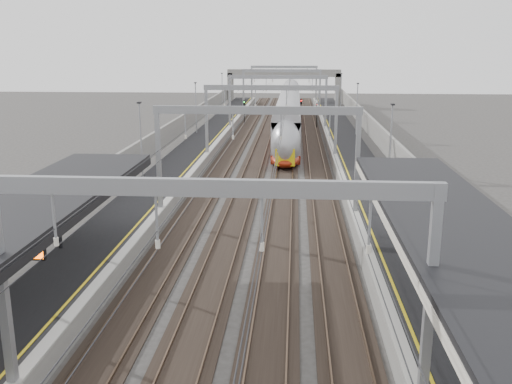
# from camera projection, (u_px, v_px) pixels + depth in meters

# --- Properties ---
(platform_left) EXTENTS (4.00, 120.00, 1.00)m
(platform_left) POSITION_uv_depth(u_px,v_px,m) (196.00, 152.00, 59.65)
(platform_left) COLOR black
(platform_left) RESTS_ON ground
(platform_right) EXTENTS (4.00, 120.00, 1.00)m
(platform_right) POSITION_uv_depth(u_px,v_px,m) (349.00, 154.00, 58.58)
(platform_right) COLOR black
(platform_right) RESTS_ON ground
(tracks) EXTENTS (11.40, 140.00, 0.20)m
(tracks) POSITION_uv_depth(u_px,v_px,m) (272.00, 157.00, 59.22)
(tracks) COLOR black
(tracks) RESTS_ON ground
(overhead_line) EXTENTS (13.00, 140.00, 6.60)m
(overhead_line) POSITION_uv_depth(u_px,v_px,m) (275.00, 93.00, 64.11)
(overhead_line) COLOR gray
(overhead_line) RESTS_ON platform_left
(canopy_right) EXTENTS (4.40, 30.00, 4.24)m
(canopy_right) POSITION_uv_depth(u_px,v_px,m) (484.00, 258.00, 16.83)
(canopy_right) COLOR black
(canopy_right) RESTS_ON platform_right
(overbridge) EXTENTS (22.00, 2.20, 6.90)m
(overbridge) POSITION_uv_depth(u_px,v_px,m) (284.00, 78.00, 111.09)
(overbridge) COLOR slate
(overbridge) RESTS_ON ground
(wall_left) EXTENTS (0.30, 120.00, 3.20)m
(wall_left) POSITION_uv_depth(u_px,v_px,m) (165.00, 141.00, 59.59)
(wall_left) COLOR slate
(wall_left) RESTS_ON ground
(wall_right) EXTENTS (0.30, 120.00, 3.20)m
(wall_right) POSITION_uv_depth(u_px,v_px,m) (382.00, 143.00, 58.09)
(wall_right) COLOR slate
(wall_right) RESTS_ON ground
(train) EXTENTS (2.85, 51.97, 4.50)m
(train) POSITION_uv_depth(u_px,v_px,m) (289.00, 117.00, 75.05)
(train) COLOR maroon
(train) RESTS_ON ground
(bench) EXTENTS (0.91, 1.74, 0.87)m
(bench) POSITION_uv_depth(u_px,v_px,m) (432.00, 251.00, 27.66)
(bench) COLOR black
(bench) RESTS_ON platform_right
(signal_green) EXTENTS (0.32, 0.32, 3.48)m
(signal_green) POSITION_uv_depth(u_px,v_px,m) (244.00, 108.00, 84.30)
(signal_green) COLOR black
(signal_green) RESTS_ON ground
(signal_red_near) EXTENTS (0.32, 0.32, 3.48)m
(signal_red_near) POSITION_uv_depth(u_px,v_px,m) (301.00, 106.00, 86.22)
(signal_red_near) COLOR black
(signal_red_near) RESTS_ON ground
(signal_red_far) EXTENTS (0.32, 0.32, 3.48)m
(signal_red_far) POSITION_uv_depth(u_px,v_px,m) (317.00, 111.00, 80.02)
(signal_red_far) COLOR black
(signal_red_far) RESTS_ON ground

